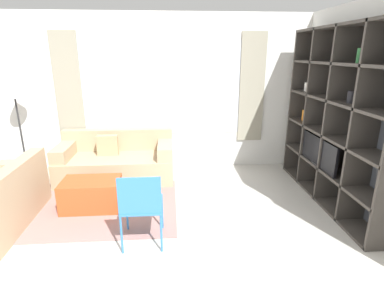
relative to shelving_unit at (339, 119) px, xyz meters
name	(u,v)px	position (x,y,z in m)	size (l,w,h in m)	color
ground_plane	(160,285)	(-2.41, -1.53, -1.19)	(16.00, 16.00, 0.00)	beige
wall_back	(162,94)	(-2.41, 1.50, 0.17)	(6.33, 0.11, 2.70)	white
wall_right	(356,108)	(0.19, -0.03, 0.16)	(0.07, 4.20, 2.70)	white
area_rug	(73,208)	(-3.64, -0.01, -1.18)	(2.82, 1.61, 0.01)	gray
shelving_unit	(339,119)	(0.00, 0.00, 0.00)	(0.38, 2.41, 2.40)	#515660
couch_main	(117,161)	(-3.19, 1.02, -0.89)	(1.88, 0.86, 0.78)	tan
ottoman	(92,194)	(-3.37, -0.02, -0.98)	(0.77, 0.48, 0.41)	#B74C23
floor_lamp	(15,98)	(-4.75, 1.18, 0.17)	(0.29, 0.29, 1.62)	black
folding_chair	(141,203)	(-2.61, -0.91, -0.67)	(0.44, 0.46, 0.86)	#3375B7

